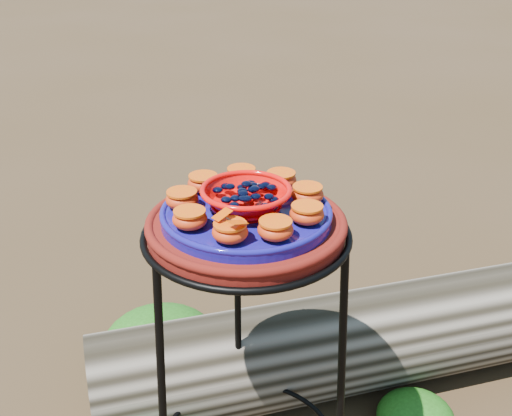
{
  "coord_description": "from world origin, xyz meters",
  "views": [
    {
      "loc": [
        -0.11,
        -1.07,
        1.29
      ],
      "look_at": [
        0.02,
        0.0,
        0.75
      ],
      "focal_mm": 45.0,
      "sensor_mm": 36.0,
      "label": 1
    }
  ],
  "objects": [
    {
      "name": "red_bowl",
      "position": [
        0.0,
        0.0,
        0.77
      ],
      "size": [
        0.16,
        0.16,
        0.04
      ],
      "primitive_type": null,
      "color": "red",
      "rests_on": "cobalt_plate"
    },
    {
      "name": "orange_half_4",
      "position": [
        0.08,
        0.09,
        0.77
      ],
      "size": [
        0.06,
        0.06,
        0.03
      ],
      "primitive_type": "ellipsoid",
      "color": "#A61107",
      "rests_on": "cobalt_plate"
    },
    {
      "name": "glass_gems",
      "position": [
        0.0,
        0.0,
        0.81
      ],
      "size": [
        0.13,
        0.13,
        0.02
      ],
      "primitive_type": null,
      "color": "black",
      "rests_on": "red_bowl"
    },
    {
      "name": "orange_half_5",
      "position": [
        0.0,
        0.12,
        0.77
      ],
      "size": [
        0.06,
        0.06,
        0.03
      ],
      "primitive_type": "ellipsoid",
      "color": "#A61107",
      "rests_on": "cobalt_plate"
    },
    {
      "name": "driftwood_log",
      "position": [
        0.38,
        0.35,
        0.14
      ],
      "size": [
        1.58,
        0.64,
        0.29
      ],
      "primitive_type": null,
      "rotation": [
        0.0,
        0.0,
        0.16
      ],
      "color": "black",
      "rests_on": "ground"
    },
    {
      "name": "orange_half_8",
      "position": [
        -0.11,
        -0.06,
        0.77
      ],
      "size": [
        0.06,
        0.06,
        0.03
      ],
      "primitive_type": "ellipsoid",
      "color": "#A61107",
      "rests_on": "cobalt_plate"
    },
    {
      "name": "orange_half_0",
      "position": [
        -0.04,
        -0.11,
        0.77
      ],
      "size": [
        0.06,
        0.06,
        0.03
      ],
      "primitive_type": "ellipsoid",
      "color": "#A61107",
      "rests_on": "cobalt_plate"
    },
    {
      "name": "orange_half_1",
      "position": [
        0.04,
        -0.11,
        0.77
      ],
      "size": [
        0.06,
        0.06,
        0.03
      ],
      "primitive_type": "ellipsoid",
      "color": "#A61107",
      "rests_on": "cobalt_plate"
    },
    {
      "name": "terracotta_saucer",
      "position": [
        0.0,
        0.0,
        0.72
      ],
      "size": [
        0.38,
        0.38,
        0.03
      ],
      "primitive_type": "cylinder",
      "color": "#4D100B",
      "rests_on": "plant_stand"
    },
    {
      "name": "orange_half_7",
      "position": [
        -0.12,
        0.02,
        0.77
      ],
      "size": [
        0.06,
        0.06,
        0.03
      ],
      "primitive_type": "ellipsoid",
      "color": "#A61107",
      "rests_on": "cobalt_plate"
    },
    {
      "name": "orange_half_2",
      "position": [
        0.1,
        -0.06,
        0.77
      ],
      "size": [
        0.06,
        0.06,
        0.03
      ],
      "primitive_type": "ellipsoid",
      "color": "#A61107",
      "rests_on": "cobalt_plate"
    },
    {
      "name": "foliage_right",
      "position": [
        0.46,
        0.13,
        0.05
      ],
      "size": [
        0.2,
        0.2,
        0.1
      ],
      "primitive_type": "ellipsoid",
      "color": "#18410D",
      "rests_on": "ground"
    },
    {
      "name": "foliage_back",
      "position": [
        -0.21,
        0.49,
        0.09
      ],
      "size": [
        0.34,
        0.34,
        0.17
      ],
      "primitive_type": "ellipsoid",
      "color": "#18410D",
      "rests_on": "ground"
    },
    {
      "name": "cobalt_plate",
      "position": [
        0.0,
        0.0,
        0.74
      ],
      "size": [
        0.32,
        0.32,
        0.02
      ],
      "primitive_type": "cylinder",
      "color": "#140B64",
      "rests_on": "terracotta_saucer"
    },
    {
      "name": "orange_half_3",
      "position": [
        0.12,
        0.02,
        0.77
      ],
      "size": [
        0.06,
        0.06,
        0.03
      ],
      "primitive_type": "ellipsoid",
      "color": "#A61107",
      "rests_on": "cobalt_plate"
    },
    {
      "name": "butterfly",
      "position": [
        -0.04,
        -0.11,
        0.79
      ],
      "size": [
        0.08,
        0.08,
        0.01
      ],
      "primitive_type": null,
      "rotation": [
        0.0,
        0.0,
        0.63
      ],
      "color": "#CA3C00",
      "rests_on": "orange_half_0"
    },
    {
      "name": "plant_stand",
      "position": [
        0.0,
        0.0,
        0.35
      ],
      "size": [
        0.44,
        0.44,
        0.7
      ],
      "primitive_type": null,
      "color": "black",
      "rests_on": "ground"
    },
    {
      "name": "orange_half_6",
      "position": [
        -0.07,
        0.09,
        0.77
      ],
      "size": [
        0.06,
        0.06,
        0.03
      ],
      "primitive_type": "ellipsoid",
      "color": "#A61107",
      "rests_on": "cobalt_plate"
    }
  ]
}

